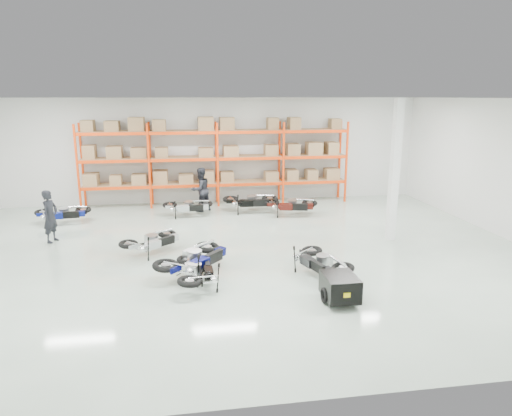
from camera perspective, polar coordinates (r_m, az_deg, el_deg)
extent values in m
plane|color=#B5CAB7|center=(13.76, -2.88, -5.58)|extent=(18.00, 18.00, 0.00)
plane|color=white|center=(12.97, -3.12, 13.51)|extent=(18.00, 18.00, 0.00)
plane|color=silver|center=(20.09, -5.03, 7.17)|extent=(18.00, 0.00, 18.00)
plane|color=silver|center=(6.48, 3.34, -7.20)|extent=(18.00, 0.00, 18.00)
cube|color=#FC410D|center=(19.60, -21.41, 4.62)|extent=(0.08, 0.08, 3.50)
cube|color=#FC410D|center=(20.47, -20.88, 5.03)|extent=(0.08, 0.08, 3.50)
cube|color=#FC410D|center=(19.18, -13.20, 5.03)|extent=(0.08, 0.08, 3.50)
cube|color=#FC410D|center=(20.07, -13.02, 5.42)|extent=(0.08, 0.08, 3.50)
cube|color=#FC410D|center=(19.16, -4.80, 5.34)|extent=(0.08, 0.08, 3.50)
cube|color=#FC410D|center=(20.05, -4.98, 5.71)|extent=(0.08, 0.08, 3.50)
cube|color=#FC410D|center=(19.55, 3.45, 5.53)|extent=(0.08, 0.08, 3.50)
cube|color=#FC410D|center=(20.42, 2.92, 5.90)|extent=(0.08, 0.08, 3.50)
cube|color=#FC410D|center=(20.32, 11.23, 5.61)|extent=(0.08, 0.08, 3.50)
cube|color=#FC410D|center=(21.16, 10.41, 5.97)|extent=(0.08, 0.08, 3.50)
cube|color=#FC410D|center=(19.48, -17.17, 2.37)|extent=(2.70, 0.08, 0.12)
cube|color=#FC410D|center=(20.36, -16.82, 2.87)|extent=(2.70, 0.08, 0.12)
cube|color=#9F7F52|center=(19.91, -17.01, 2.82)|extent=(2.68, 0.88, 0.02)
cube|color=#9F7F52|center=(19.87, -17.06, 3.47)|extent=(2.40, 0.70, 0.44)
cube|color=#FC410D|center=(19.26, -8.91, 2.70)|extent=(2.70, 0.08, 0.12)
cube|color=#FC410D|center=(20.15, -8.91, 3.19)|extent=(2.70, 0.08, 0.12)
cube|color=#9F7F52|center=(19.69, -8.92, 3.15)|extent=(2.68, 0.88, 0.02)
cube|color=#9F7F52|center=(19.65, -8.94, 3.81)|extent=(2.40, 0.70, 0.44)
cube|color=#FC410D|center=(19.45, -0.63, 2.97)|extent=(2.70, 0.08, 0.12)
cube|color=#FC410D|center=(20.32, -0.99, 3.45)|extent=(2.70, 0.08, 0.12)
cube|color=#9F7F52|center=(19.87, -0.81, 3.41)|extent=(2.68, 0.88, 0.02)
cube|color=#9F7F52|center=(19.83, -0.81, 4.07)|extent=(2.40, 0.70, 0.44)
cube|color=#FC410D|center=(20.03, 7.34, 3.18)|extent=(2.70, 0.08, 0.12)
cube|color=#FC410D|center=(20.88, 6.67, 3.64)|extent=(2.70, 0.08, 0.12)
cube|color=#9F7F52|center=(20.44, 7.00, 3.60)|extent=(2.68, 0.88, 0.02)
cube|color=#9F7F52|center=(20.40, 7.02, 4.24)|extent=(2.40, 0.70, 0.44)
cube|color=#FC410D|center=(19.30, -17.41, 5.57)|extent=(2.70, 0.08, 0.12)
cube|color=#FC410D|center=(20.19, -17.04, 5.93)|extent=(2.70, 0.08, 0.12)
cube|color=#9F7F52|center=(19.74, -17.23, 5.96)|extent=(2.68, 0.88, 0.02)
cube|color=#9F7F52|center=(19.71, -17.28, 6.62)|extent=(2.40, 0.70, 0.44)
cube|color=#FC410D|center=(19.08, -9.03, 5.94)|extent=(2.70, 0.08, 0.12)
cube|color=#FC410D|center=(19.98, -9.03, 6.29)|extent=(2.70, 0.08, 0.12)
cube|color=#9F7F52|center=(19.52, -9.04, 6.32)|extent=(2.68, 0.88, 0.02)
cube|color=#9F7F52|center=(19.49, -9.07, 6.99)|extent=(2.40, 0.70, 0.44)
cube|color=#FC410D|center=(19.27, -0.64, 6.19)|extent=(2.70, 0.08, 0.12)
cube|color=#FC410D|center=(20.15, -1.00, 6.52)|extent=(2.70, 0.08, 0.12)
cube|color=#9F7F52|center=(19.70, -0.82, 6.56)|extent=(2.68, 0.88, 0.02)
cube|color=#9F7F52|center=(19.68, -0.82, 7.23)|extent=(2.40, 0.70, 0.44)
cube|color=#FC410D|center=(19.86, 7.44, 6.30)|extent=(2.70, 0.08, 0.12)
cube|color=#FC410D|center=(20.71, 6.75, 6.63)|extent=(2.70, 0.08, 0.12)
cube|color=#9F7F52|center=(20.28, 7.09, 6.66)|extent=(2.68, 0.88, 0.02)
cube|color=#9F7F52|center=(20.25, 7.11, 7.31)|extent=(2.40, 0.70, 0.44)
cube|color=#FC410D|center=(19.19, -17.65, 8.82)|extent=(2.70, 0.08, 0.12)
cube|color=#FC410D|center=(20.08, -17.26, 9.04)|extent=(2.70, 0.08, 0.12)
cube|color=#9F7F52|center=(19.63, -17.47, 9.13)|extent=(2.68, 0.88, 0.02)
cube|color=#9F7F52|center=(19.61, -17.51, 9.80)|extent=(2.40, 0.70, 0.44)
cube|color=#FC410D|center=(18.97, -9.16, 9.23)|extent=(2.70, 0.08, 0.12)
cube|color=#FC410D|center=(19.86, -9.15, 9.43)|extent=(2.70, 0.08, 0.12)
cube|color=#9F7F52|center=(19.41, -9.16, 9.54)|extent=(2.68, 0.88, 0.02)
cube|color=#9F7F52|center=(19.39, -9.19, 10.22)|extent=(2.40, 0.70, 0.44)
cube|color=#FC410D|center=(19.16, -0.64, 9.45)|extent=(2.70, 0.08, 0.12)
cube|color=#FC410D|center=(20.04, -1.01, 9.64)|extent=(2.70, 0.08, 0.12)
cube|color=#9F7F52|center=(19.59, -0.83, 9.75)|extent=(2.68, 0.88, 0.02)
cube|color=#9F7F52|center=(19.58, -0.84, 10.42)|extent=(2.40, 0.70, 0.44)
cube|color=#FC410D|center=(19.74, 7.54, 9.46)|extent=(2.70, 0.08, 0.12)
cube|color=#FC410D|center=(20.61, 6.84, 9.67)|extent=(2.70, 0.08, 0.12)
cube|color=#9F7F52|center=(20.17, 7.19, 9.77)|extent=(2.68, 0.88, 0.02)
cube|color=#9F7F52|center=(20.15, 7.21, 10.42)|extent=(2.40, 0.70, 0.44)
cube|color=white|center=(15.07, 16.93, 4.39)|extent=(0.25, 0.25, 4.50)
cube|color=black|center=(10.61, 10.45, -9.63)|extent=(0.73, 0.92, 0.53)
cube|color=yellow|center=(10.21, 11.31, -10.64)|extent=(0.15, 0.02, 0.11)
torus|color=black|center=(10.58, 8.49, -10.77)|extent=(0.08, 0.37, 0.37)
torus|color=black|center=(10.81, 12.28, -10.39)|extent=(0.08, 0.37, 0.37)
cylinder|color=black|center=(11.14, 9.41, -8.15)|extent=(0.04, 0.87, 0.04)
imported|color=black|center=(15.91, -24.31, -0.95)|extent=(0.59, 0.72, 1.69)
imported|color=black|center=(18.54, -6.93, 2.29)|extent=(1.09, 1.04, 1.78)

